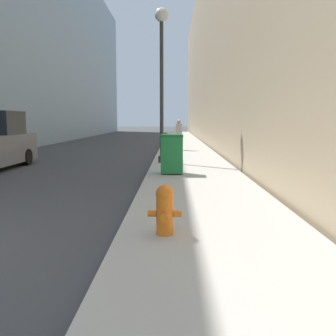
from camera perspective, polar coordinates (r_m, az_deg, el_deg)
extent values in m
cube|color=#B7B2A8|center=(22.04, 2.54, 2.91)|extent=(2.93, 60.00, 0.15)
cube|color=tan|center=(31.52, 16.67, 16.71)|extent=(12.00, 60.00, 14.15)
cylinder|color=orange|center=(5.32, -0.51, -7.26)|extent=(0.24, 0.24, 0.54)
sphere|color=orange|center=(5.25, -0.51, -3.94)|extent=(0.25, 0.25, 0.25)
cylinder|color=orange|center=(5.24, -0.51, -3.12)|extent=(0.07, 0.07, 0.05)
cylinder|color=orange|center=(5.14, -0.55, -7.48)|extent=(0.11, 0.12, 0.11)
cylinder|color=orange|center=(5.32, -2.46, -6.97)|extent=(0.12, 0.09, 0.09)
cylinder|color=orange|center=(5.32, 1.45, -6.99)|extent=(0.12, 0.09, 0.09)
cube|color=#1E7538|center=(11.25, 0.58, 2.00)|extent=(0.65, 0.55, 1.08)
cube|color=#16572A|center=(11.21, 0.59, 4.94)|extent=(0.67, 0.57, 0.08)
cylinder|color=black|center=(11.54, -0.79, -0.31)|extent=(0.05, 0.16, 0.16)
cylinder|color=black|center=(11.54, 1.96, -0.32)|extent=(0.05, 0.16, 0.16)
cylinder|color=#2D332D|center=(14.30, -0.95, 1.35)|extent=(0.27, 0.27, 0.25)
cylinder|color=#2D332D|center=(14.26, -0.97, 11.33)|extent=(0.14, 0.14, 5.22)
sphere|color=silver|center=(14.73, -1.00, 22.31)|extent=(0.50, 0.50, 0.50)
cylinder|color=black|center=(15.80, -20.74, 1.59)|extent=(0.24, 0.64, 0.64)
cube|color=#2D3347|center=(20.27, 1.66, 3.87)|extent=(0.28, 0.20, 0.79)
cube|color=#B7B2A3|center=(20.24, 1.67, 5.88)|extent=(0.33, 0.20, 0.63)
sphere|color=tan|center=(20.24, 1.67, 7.08)|extent=(0.22, 0.22, 0.22)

